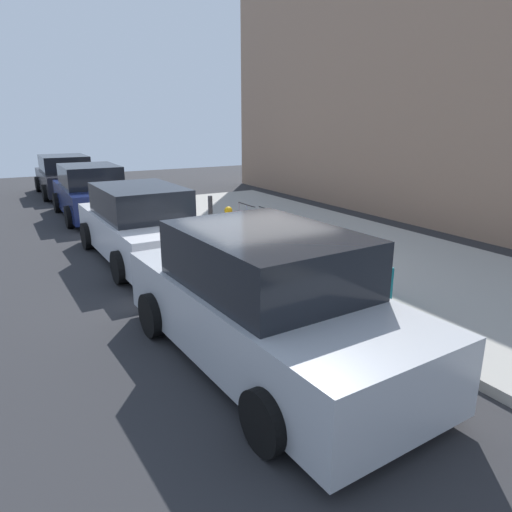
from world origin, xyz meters
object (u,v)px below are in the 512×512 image
suitcase_navy_8 (251,230)px  suitcase_maroon_9 (243,227)px  parked_car_silver_0 (265,302)px  parked_car_white_1 (141,225)px  suitcase_maroon_2 (335,271)px  suitcase_navy_1 (361,276)px  suitcase_teal_7 (263,235)px  suitcase_teal_0 (378,285)px  suitcase_black_4 (305,253)px  suitcase_silver_5 (288,248)px  fire_hydrant (229,220)px  parked_car_navy_2 (91,193)px  parked_car_charcoal_3 (65,176)px  suitcase_red_6 (273,244)px  bollard_post (211,213)px  suitcase_olive_3 (317,261)px

suitcase_navy_8 → suitcase_maroon_9: size_ratio=1.02×
parked_car_silver_0 → parked_car_white_1: bearing=0.0°
parked_car_white_1 → suitcase_maroon_2: bearing=-148.8°
suitcase_navy_1 → parked_car_white_1: size_ratio=0.20×
suitcase_maroon_2 → suitcase_teal_7: 2.62m
suitcase_teal_0 → suitcase_navy_8: bearing=0.0°
suitcase_teal_0 → suitcase_black_4: bearing=-2.7°
suitcase_silver_5 → suitcase_maroon_9: (1.94, 0.02, 0.08)m
suitcase_navy_1 → parked_car_silver_0: parked_car_silver_0 is taller
suitcase_silver_5 → suitcase_maroon_2: bearing=176.4°
suitcase_teal_7 → parked_car_silver_0: 4.74m
suitcase_maroon_2 → parked_car_white_1: bearing=31.2°
suitcase_maroon_9 → parked_car_silver_0: 5.62m
parked_car_silver_0 → suitcase_teal_7: bearing=-30.3°
suitcase_black_4 → suitcase_maroon_9: size_ratio=0.71×
parked_car_silver_0 → suitcase_maroon_2: bearing=-57.9°
suitcase_navy_8 → fire_hydrant: (1.24, -0.04, 0.00)m
suitcase_maroon_2 → fire_hydrant: 4.35m
fire_hydrant → parked_car_navy_2: (4.82, 2.40, 0.24)m
suitcase_navy_1 → suitcase_maroon_2: size_ratio=1.64×
suitcase_maroon_2 → parked_car_charcoal_3: bearing=9.2°
suitcase_red_6 → suitcase_teal_7: (0.46, -0.01, 0.11)m
bollard_post → parked_car_silver_0: size_ratio=0.19×
suitcase_teal_0 → fire_hydrant: bearing=-0.4°
suitcase_black_4 → parked_car_silver_0: 3.58m
suitcase_maroon_9 → parked_car_charcoal_3: 11.00m
suitcase_silver_5 → parked_car_silver_0: (-3.13, 2.43, 0.39)m
suitcase_navy_8 → fire_hydrant: 1.24m
suitcase_black_4 → parked_car_white_1: size_ratio=0.14×
parked_car_white_1 → fire_hydrant: bearing=-78.2°
suitcase_maroon_2 → bollard_post: size_ratio=0.63×
parked_car_charcoal_3 → bollard_post: bearing=-166.3°
suitcase_teal_0 → suitcase_olive_3: suitcase_teal_0 is taller
fire_hydrant → parked_car_charcoal_3: size_ratio=0.16×
parked_car_white_1 → suitcase_navy_1: bearing=-150.8°
parked_car_silver_0 → parked_car_navy_2: (10.62, 0.00, -0.04)m
parked_car_navy_2 → parked_car_charcoal_3: 5.17m
suitcase_red_6 → suitcase_maroon_2: bearing=178.5°
suitcase_teal_0 → parked_car_navy_2: (10.20, 2.36, 0.29)m
suitcase_teal_0 → suitcase_maroon_2: size_ratio=1.68×
suitcase_silver_5 → parked_car_charcoal_3: parked_car_charcoal_3 is taller
suitcase_navy_1 → suitcase_olive_3: suitcase_navy_1 is taller
fire_hydrant → suitcase_red_6: bearing=179.5°
suitcase_silver_5 → fire_hydrant: (2.67, 0.03, 0.10)m
suitcase_black_4 → bollard_post: bearing=3.1°
parked_car_charcoal_3 → suitcase_navy_1: bearing=-170.7°
parked_car_silver_0 → suitcase_red_6: bearing=-33.3°
suitcase_red_6 → bollard_post: (2.95, 0.13, 0.20)m
suitcase_maroon_9 → parked_car_silver_0: bearing=154.6°
suitcase_silver_5 → suitcase_maroon_9: 1.94m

